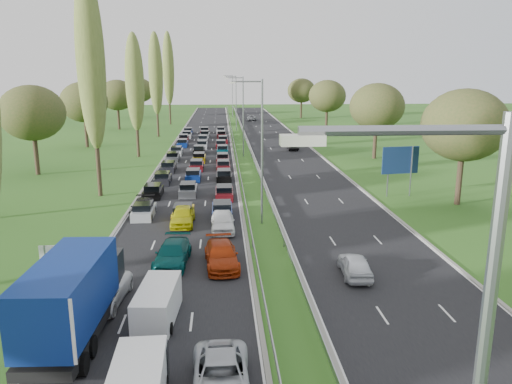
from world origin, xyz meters
name	(u,v)px	position (x,y,z in m)	size (l,w,h in m)	color
ground	(243,155)	(4.50, 80.00, 0.00)	(260.00, 260.00, 0.00)	#2A571B
near_carriageway	(200,153)	(-2.25, 82.50, 0.00)	(10.50, 215.00, 0.04)	black
far_carriageway	(284,152)	(11.25, 82.50, 0.00)	(10.50, 215.00, 0.04)	black
central_reservation	(242,149)	(4.50, 82.50, 0.55)	(2.36, 215.00, 0.32)	gray
lamp_columns	(243,117)	(4.50, 78.00, 6.00)	(0.18, 140.18, 12.00)	gray
poplar_row	(120,74)	(-11.50, 68.17, 12.39)	(2.80, 127.80, 22.44)	#2D2116
woodland_left	(21,115)	(-22.00, 62.63, 7.68)	(8.00, 166.00, 11.10)	#2D2116
woodland_right	(396,111)	(24.00, 66.67, 7.68)	(8.00, 153.00, 11.10)	#2D2116
traffic_queue_fill	(199,155)	(-2.24, 77.38, 0.44)	(9.12, 68.39, 0.80)	#B2B7BC
near_car_2	(101,292)	(-5.55, 28.30, 0.75)	(2.41, 5.23, 1.45)	white
near_car_3	(143,208)	(-5.95, 46.15, 0.72)	(1.97, 4.86, 1.41)	black
near_car_7	(172,254)	(-2.18, 34.01, 0.77)	(2.09, 5.15, 1.50)	#044746
near_car_8	(183,216)	(-2.16, 42.96, 0.81)	(1.88, 4.66, 1.59)	#B9B80C
near_car_10	(221,377)	(1.02, 20.04, 0.72)	(2.32, 5.04, 1.40)	#B9BDC4
near_car_11	(222,255)	(1.07, 33.52, 0.77)	(2.09, 5.15, 1.49)	#9D2A09
near_car_12	(223,221)	(1.18, 41.14, 0.81)	(1.87, 4.66, 1.59)	white
far_car_0	(355,265)	(9.43, 31.31, 0.74)	(1.69, 4.21, 1.43)	silver
far_car_1	(293,145)	(13.04, 84.63, 0.78)	(1.61, 4.61, 1.52)	black
far_car_2	(252,118)	(9.44, 138.03, 0.74)	(2.39, 5.18, 1.44)	gray
blue_lorry	(75,295)	(-5.92, 25.08, 2.11)	(2.70, 9.70, 4.10)	black
white_van_rear	(158,302)	(-2.21, 26.45, 0.95)	(1.80, 4.59, 1.85)	white
info_sign	(52,257)	(-9.40, 32.37, 1.37)	(1.50, 0.16, 2.10)	gray
direction_sign	(400,162)	(19.40, 51.58, 3.57)	(3.97, 0.67, 5.20)	gray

